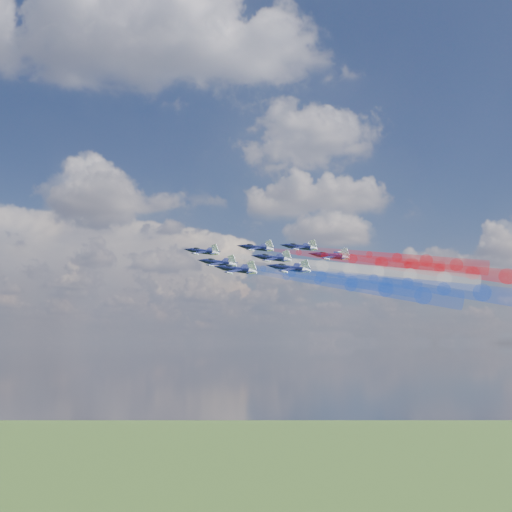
{
  "coord_description": "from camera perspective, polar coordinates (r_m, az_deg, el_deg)",
  "views": [
    {
      "loc": [
        -31.29,
        -178.35,
        125.9
      ],
      "look_at": [
        -24.23,
        -24.68,
        148.15
      ],
      "focal_mm": 42.49,
      "sensor_mm": 36.0,
      "label": 1
    }
  ],
  "objects": [
    {
      "name": "jet_rear_left",
      "position": [
        140.47,
        3.2,
        -1.16
      ],
      "size": [
        15.08,
        14.47,
        7.93
      ],
      "primitive_type": null,
      "rotation": [
        0.18,
        -0.31,
        0.99
      ],
      "color": "black"
    },
    {
      "name": "jet_inner_left",
      "position": [
        149.89,
        -3.57,
        -0.63
      ],
      "size": [
        15.08,
        14.47,
        7.93
      ],
      "primitive_type": null,
      "rotation": [
        0.18,
        -0.31,
        0.99
      ],
      "color": "black"
    },
    {
      "name": "jet_outer_right",
      "position": [
        169.42,
        4.16,
        0.85
      ],
      "size": [
        15.08,
        14.47,
        7.93
      ],
      "primitive_type": null,
      "rotation": [
        0.18,
        -0.31,
        0.99
      ],
      "color": "black"
    },
    {
      "name": "jet_center_third",
      "position": [
        152.86,
        1.58,
        -0.2
      ],
      "size": [
        15.08,
        14.47,
        7.93
      ],
      "primitive_type": null,
      "rotation": [
        0.18,
        -0.31,
        0.99
      ],
      "color": "black"
    },
    {
      "name": "jet_lead",
      "position": [
        164.48,
        -5.03,
        0.43
      ],
      "size": [
        15.08,
        14.47,
        7.93
      ],
      "primitive_type": null,
      "rotation": [
        0.18,
        -0.31,
        0.99
      ],
      "color": "black"
    },
    {
      "name": "trail_rear_right",
      "position": [
        148.71,
        16.88,
        -1.14
      ],
      "size": [
        40.16,
        26.53,
        12.7
      ],
      "primitive_type": null,
      "rotation": [
        0.18,
        -0.31,
        0.99
      ],
      "color": "red"
    },
    {
      "name": "trail_center_third",
      "position": [
        142.64,
        11.45,
        -1.41
      ],
      "size": [
        40.16,
        26.53,
        12.7
      ],
      "primitive_type": null,
      "rotation": [
        0.18,
        -0.31,
        0.99
      ],
      "color": "white"
    },
    {
      "name": "trail_inner_right",
      "position": [
        153.69,
        9.06,
        -0.28
      ],
      "size": [
        40.16,
        26.53,
        12.7
      ],
      "primitive_type": null,
      "rotation": [
        0.18,
        -0.31,
        0.99
      ],
      "color": "red"
    },
    {
      "name": "jet_outer_left",
      "position": [
        138.41,
        -1.83,
        -1.27
      ],
      "size": [
        15.08,
        14.47,
        7.93
      ],
      "primitive_type": null,
      "rotation": [
        0.18,
        -0.31,
        0.99
      ],
      "color": "black"
    },
    {
      "name": "trail_outer_left",
      "position": [
        126.94,
        8.92,
        -2.73
      ],
      "size": [
        40.16,
        26.53,
        12.7
      ],
      "primitive_type": null,
      "rotation": [
        0.18,
        -0.31,
        0.99
      ],
      "color": "blue"
    },
    {
      "name": "trail_rear_left",
      "position": [
        131.26,
        14.09,
        -2.54
      ],
      "size": [
        40.16,
        26.53,
        12.7
      ],
      "primitive_type": null,
      "rotation": [
        0.18,
        -0.31,
        0.99
      ],
      "color": "blue"
    },
    {
      "name": "trail_lead",
      "position": [
        151.12,
        3.66,
        -0.67
      ],
      "size": [
        40.16,
        26.53,
        12.7
      ],
      "primitive_type": null,
      "rotation": [
        0.18,
        -0.31,
        0.99
      ],
      "color": "white"
    },
    {
      "name": "trail_inner_left",
      "position": [
        137.42,
        6.16,
        -1.93
      ],
      "size": [
        40.16,
        26.53,
        12.7
      ],
      "primitive_type": null,
      "rotation": [
        0.18,
        -0.31,
        0.99
      ],
      "color": "blue"
    },
    {
      "name": "jet_rear_right",
      "position": [
        156.48,
        7.01,
        0.01
      ],
      "size": [
        15.08,
        14.47,
        7.93
      ],
      "primitive_type": null,
      "rotation": [
        0.18,
        -0.31,
        0.99
      ],
      "color": "black"
    },
    {
      "name": "jet_inner_right",
      "position": [
        164.82,
        0.05,
        0.78
      ],
      "size": [
        15.08,
        14.47,
        7.93
      ],
      "primitive_type": null,
      "rotation": [
        0.18,
        -0.31,
        0.99
      ],
      "color": "black"
    },
    {
      "name": "trail_outer_right",
      "position": [
        160.1,
        13.13,
        -0.16
      ],
      "size": [
        40.16,
        26.53,
        12.7
      ],
      "primitive_type": null,
      "rotation": [
        0.18,
        -0.31,
        0.99
      ],
      "color": "red"
    }
  ]
}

